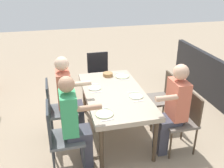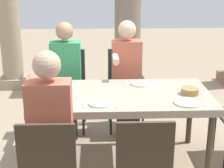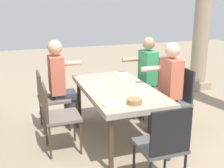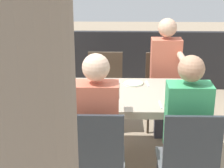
{
  "view_description": "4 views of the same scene",
  "coord_description": "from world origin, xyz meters",
  "px_view_note": "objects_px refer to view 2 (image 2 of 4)",
  "views": [
    {
      "loc": [
        -3.38,
        0.86,
        2.47
      ],
      "look_at": [
        0.11,
        0.01,
        0.83
      ],
      "focal_mm": 40.98,
      "sensor_mm": 36.0,
      "label": 1
    },
    {
      "loc": [
        -0.22,
        -3.26,
        1.93
      ],
      "look_at": [
        -0.1,
        0.06,
        0.81
      ],
      "focal_mm": 57.59,
      "sensor_mm": 36.0,
      "label": 2
    },
    {
      "loc": [
        3.49,
        -1.3,
        1.9
      ],
      "look_at": [
        -0.05,
        -0.07,
        0.78
      ],
      "focal_mm": 46.16,
      "sensor_mm": 36.0,
      "label": 3
    },
    {
      "loc": [
        -0.07,
        3.35,
        2.03
      ],
      "look_at": [
        -0.0,
        -0.01,
        0.83
      ],
      "focal_mm": 59.5,
      "sensor_mm": 36.0,
      "label": 4
    }
  ],
  "objects_px": {
    "diner_guest_third": "(51,126)",
    "bread_basket": "(190,91)",
    "chair_west_south": "(50,161)",
    "diner_woman_green": "(127,75)",
    "chair_west_north": "(68,85)",
    "chair_mid_south": "(142,159)",
    "plate_2": "(141,84)",
    "diner_man_white": "(66,77)",
    "plate_0": "(63,84)",
    "chair_mid_north": "(125,84)",
    "plate_3": "(187,102)",
    "dining_table": "(122,100)",
    "plate_1": "(100,103)"
  },
  "relations": [
    {
      "from": "diner_guest_third",
      "to": "bread_basket",
      "type": "distance_m",
      "value": 1.41
    },
    {
      "from": "chair_west_south",
      "to": "diner_guest_third",
      "type": "xyz_separation_m",
      "value": [
        -0.0,
        0.19,
        0.2
      ]
    },
    {
      "from": "diner_woman_green",
      "to": "chair_west_north",
      "type": "bearing_deg",
      "value": 165.1
    },
    {
      "from": "chair_mid_south",
      "to": "plate_2",
      "type": "relative_size",
      "value": 4.16
    },
    {
      "from": "diner_woman_green",
      "to": "diner_man_white",
      "type": "relative_size",
      "value": 1.01
    },
    {
      "from": "diner_guest_third",
      "to": "plate_0",
      "type": "xyz_separation_m",
      "value": [
        0.01,
        0.96,
        0.03
      ]
    },
    {
      "from": "diner_guest_third",
      "to": "plate_0",
      "type": "distance_m",
      "value": 0.96
    },
    {
      "from": "bread_basket",
      "to": "chair_mid_north",
      "type": "bearing_deg",
      "value": 121.06
    },
    {
      "from": "plate_3",
      "to": "dining_table",
      "type": "bearing_deg",
      "value": 154.12
    },
    {
      "from": "diner_guest_third",
      "to": "chair_west_south",
      "type": "bearing_deg",
      "value": -89.16
    },
    {
      "from": "plate_0",
      "to": "chair_mid_north",
      "type": "bearing_deg",
      "value": 40.33
    },
    {
      "from": "diner_guest_third",
      "to": "plate_3",
      "type": "height_order",
      "value": "diner_guest_third"
    },
    {
      "from": "chair_mid_north",
      "to": "diner_woman_green",
      "type": "bearing_deg",
      "value": -90.89
    },
    {
      "from": "dining_table",
      "to": "plate_0",
      "type": "height_order",
      "value": "plate_0"
    },
    {
      "from": "diner_woman_green",
      "to": "plate_1",
      "type": "relative_size",
      "value": 6.23
    },
    {
      "from": "plate_1",
      "to": "diner_man_white",
      "type": "bearing_deg",
      "value": 112.38
    },
    {
      "from": "chair_west_south",
      "to": "diner_woman_green",
      "type": "distance_m",
      "value": 1.72
    },
    {
      "from": "chair_west_south",
      "to": "bread_basket",
      "type": "distance_m",
      "value": 1.52
    },
    {
      "from": "diner_guest_third",
      "to": "plate_0",
      "type": "relative_size",
      "value": 5.56
    },
    {
      "from": "chair_mid_south",
      "to": "plate_0",
      "type": "distance_m",
      "value": 1.37
    },
    {
      "from": "diner_man_white",
      "to": "plate_2",
      "type": "xyz_separation_m",
      "value": [
        0.82,
        -0.4,
        0.04
      ]
    },
    {
      "from": "chair_mid_north",
      "to": "bread_basket",
      "type": "bearing_deg",
      "value": -58.94
    },
    {
      "from": "chair_west_south",
      "to": "bread_basket",
      "type": "xyz_separation_m",
      "value": [
        1.25,
        0.83,
        0.25
      ]
    },
    {
      "from": "chair_mid_north",
      "to": "plate_2",
      "type": "height_order",
      "value": "chair_mid_north"
    },
    {
      "from": "diner_man_white",
      "to": "plate_0",
      "type": "height_order",
      "value": "diner_man_white"
    },
    {
      "from": "diner_man_white",
      "to": "plate_2",
      "type": "relative_size",
      "value": 6.2
    },
    {
      "from": "plate_2",
      "to": "bread_basket",
      "type": "xyz_separation_m",
      "value": [
        0.44,
        -0.31,
        0.02
      ]
    },
    {
      "from": "bread_basket",
      "to": "chair_mid_south",
      "type": "bearing_deg",
      "value": -123.67
    },
    {
      "from": "plate_3",
      "to": "plate_2",
      "type": "bearing_deg",
      "value": 123.16
    },
    {
      "from": "dining_table",
      "to": "chair_mid_north",
      "type": "xyz_separation_m",
      "value": [
        0.1,
        0.87,
        -0.13
      ]
    },
    {
      "from": "chair_west_north",
      "to": "plate_0",
      "type": "bearing_deg",
      "value": -89.1
    },
    {
      "from": "chair_west_south",
      "to": "chair_mid_north",
      "type": "xyz_separation_m",
      "value": [
        0.7,
        1.74,
        0.02
      ]
    },
    {
      "from": "plate_3",
      "to": "chair_west_north",
      "type": "bearing_deg",
      "value": 135.5
    },
    {
      "from": "chair_mid_south",
      "to": "plate_2",
      "type": "height_order",
      "value": "chair_mid_south"
    },
    {
      "from": "chair_west_north",
      "to": "bread_basket",
      "type": "bearing_deg",
      "value": -36.19
    },
    {
      "from": "chair_west_south",
      "to": "diner_man_white",
      "type": "height_order",
      "value": "diner_man_white"
    },
    {
      "from": "chair_mid_north",
      "to": "plate_1",
      "type": "xyz_separation_m",
      "value": [
        -0.31,
        -1.14,
        0.2
      ]
    },
    {
      "from": "chair_mid_south",
      "to": "chair_west_south",
      "type": "bearing_deg",
      "value": 179.92
    },
    {
      "from": "plate_0",
      "to": "bread_basket",
      "type": "bearing_deg",
      "value": -14.76
    },
    {
      "from": "chair_mid_south",
      "to": "bread_basket",
      "type": "distance_m",
      "value": 1.02
    },
    {
      "from": "dining_table",
      "to": "plate_1",
      "type": "bearing_deg",
      "value": -128.53
    },
    {
      "from": "dining_table",
      "to": "chair_mid_north",
      "type": "relative_size",
      "value": 1.81
    },
    {
      "from": "plate_1",
      "to": "plate_3",
      "type": "bearing_deg",
      "value": -0.58
    },
    {
      "from": "plate_3",
      "to": "bread_basket",
      "type": "xyz_separation_m",
      "value": [
        0.08,
        0.24,
        0.02
      ]
    },
    {
      "from": "dining_table",
      "to": "bread_basket",
      "type": "relative_size",
      "value": 10.13
    },
    {
      "from": "chair_west_south",
      "to": "bread_basket",
      "type": "height_order",
      "value": "chair_west_south"
    },
    {
      "from": "diner_woman_green",
      "to": "dining_table",
      "type": "bearing_deg",
      "value": -98.0
    },
    {
      "from": "chair_west_south",
      "to": "diner_woman_green",
      "type": "bearing_deg",
      "value": 65.84
    },
    {
      "from": "plate_0",
      "to": "chair_west_south",
      "type": "bearing_deg",
      "value": -90.46
    },
    {
      "from": "chair_mid_south",
      "to": "plate_1",
      "type": "distance_m",
      "value": 0.71
    }
  ]
}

